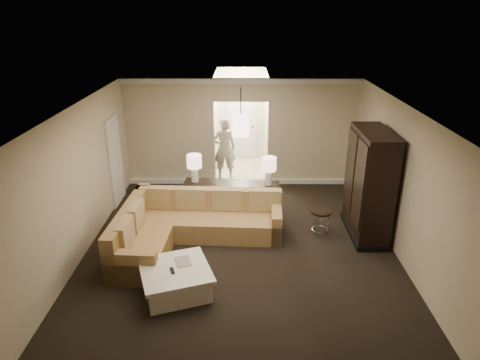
{
  "coord_description": "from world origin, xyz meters",
  "views": [
    {
      "loc": [
        0.04,
        -6.72,
        4.43
      ],
      "look_at": [
        -0.01,
        1.2,
        1.21
      ],
      "focal_mm": 32.0,
      "sensor_mm": 36.0,
      "label": 1
    }
  ],
  "objects_px": {
    "person": "(224,146)",
    "coffee_table": "(176,280)",
    "sectional_sofa": "(186,226)",
    "armoire": "(369,187)",
    "drink_table": "(321,217)",
    "console_table": "(231,197)"
  },
  "relations": [
    {
      "from": "person",
      "to": "coffee_table",
      "type": "bearing_deg",
      "value": 72.18
    },
    {
      "from": "sectional_sofa",
      "to": "armoire",
      "type": "bearing_deg",
      "value": 8.93
    },
    {
      "from": "drink_table",
      "to": "sectional_sofa",
      "type": "bearing_deg",
      "value": -172.46
    },
    {
      "from": "drink_table",
      "to": "person",
      "type": "height_order",
      "value": "person"
    },
    {
      "from": "sectional_sofa",
      "to": "coffee_table",
      "type": "height_order",
      "value": "sectional_sofa"
    },
    {
      "from": "sectional_sofa",
      "to": "armoire",
      "type": "distance_m",
      "value": 3.76
    },
    {
      "from": "console_table",
      "to": "armoire",
      "type": "bearing_deg",
      "value": -9.9
    },
    {
      "from": "coffee_table",
      "to": "person",
      "type": "height_order",
      "value": "person"
    },
    {
      "from": "coffee_table",
      "to": "drink_table",
      "type": "height_order",
      "value": "drink_table"
    },
    {
      "from": "sectional_sofa",
      "to": "person",
      "type": "bearing_deg",
      "value": 82.54
    },
    {
      "from": "sectional_sofa",
      "to": "console_table",
      "type": "distance_m",
      "value": 1.46
    },
    {
      "from": "sectional_sofa",
      "to": "console_table",
      "type": "relative_size",
      "value": 1.48
    },
    {
      "from": "drink_table",
      "to": "armoire",
      "type": "bearing_deg",
      "value": 1.74
    },
    {
      "from": "coffee_table",
      "to": "drink_table",
      "type": "bearing_deg",
      "value": 35.98
    },
    {
      "from": "armoire",
      "to": "drink_table",
      "type": "bearing_deg",
      "value": -178.26
    },
    {
      "from": "sectional_sofa",
      "to": "armoire",
      "type": "relative_size",
      "value": 1.43
    },
    {
      "from": "coffee_table",
      "to": "drink_table",
      "type": "relative_size",
      "value": 2.66
    },
    {
      "from": "sectional_sofa",
      "to": "drink_table",
      "type": "distance_m",
      "value": 2.77
    },
    {
      "from": "drink_table",
      "to": "person",
      "type": "bearing_deg",
      "value": 124.36
    },
    {
      "from": "armoire",
      "to": "drink_table",
      "type": "distance_m",
      "value": 1.15
    },
    {
      "from": "armoire",
      "to": "person",
      "type": "relative_size",
      "value": 1.17
    },
    {
      "from": "sectional_sofa",
      "to": "console_table",
      "type": "height_order",
      "value": "sectional_sofa"
    }
  ]
}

